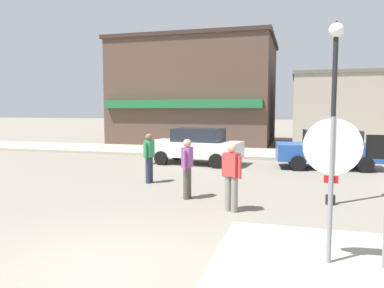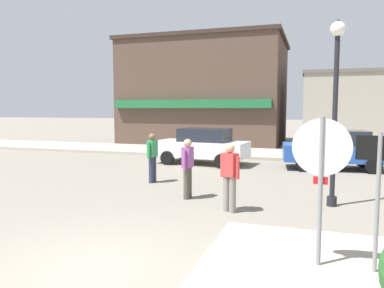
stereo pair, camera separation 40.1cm
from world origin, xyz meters
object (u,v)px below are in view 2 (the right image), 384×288
object	(u,v)px
lamp_post	(336,86)
stop_sign	(321,172)
one_way_sign	(378,188)
parked_car_second	(336,149)
parked_car_nearest	(202,146)
pedestrian_crossing_near	(230,175)
pedestrian_crossing_far	(188,167)
pedestrian_kerb_side	(152,156)

from	to	relation	value
lamp_post	stop_sign	bearing A→B (deg)	-95.00
one_way_sign	parked_car_second	xyz separation A→B (m)	(0.01, 10.24, -0.52)
parked_car_nearest	pedestrian_crossing_near	xyz separation A→B (m)	(2.78, -7.14, 0.06)
one_way_sign	parked_car_second	distance (m)	10.26
one_way_sign	lamp_post	world-z (taller)	lamp_post
lamp_post	parked_car_second	world-z (taller)	lamp_post
pedestrian_crossing_far	stop_sign	bearing A→B (deg)	-49.15
one_way_sign	pedestrian_crossing_far	size ratio (longest dim) A/B	1.30
one_way_sign	parked_car_nearest	size ratio (longest dim) A/B	0.51
stop_sign	parked_car_second	world-z (taller)	stop_sign
parked_car_second	pedestrian_crossing_near	xyz separation A→B (m)	(-2.70, -7.38, 0.06)
pedestrian_crossing_near	pedestrian_kerb_side	distance (m)	4.14
parked_car_nearest	pedestrian_crossing_far	bearing A→B (deg)	-77.06
parked_car_nearest	pedestrian_crossing_far	distance (m)	6.36
one_way_sign	parked_car_second	bearing A→B (deg)	89.95
lamp_post	parked_car_nearest	size ratio (longest dim) A/B	1.09
parked_car_second	pedestrian_kerb_side	size ratio (longest dim) A/B	2.59
pedestrian_kerb_side	pedestrian_crossing_far	bearing A→B (deg)	-43.81
stop_sign	pedestrian_crossing_near	bearing A→B (deg)	124.14
lamp_post	pedestrian_kerb_side	bearing A→B (deg)	166.02
stop_sign	one_way_sign	xyz separation A→B (m)	(0.75, -0.00, -0.19)
one_way_sign	pedestrian_crossing_far	distance (m)	5.58
lamp_post	one_way_sign	bearing A→B (deg)	-84.80
parked_car_nearest	pedestrian_crossing_near	world-z (taller)	pedestrian_crossing_near
parked_car_nearest	pedestrian_crossing_near	size ratio (longest dim) A/B	2.58
stop_sign	lamp_post	xyz separation A→B (m)	(0.37, 4.18, 1.44)
stop_sign	lamp_post	bearing A→B (deg)	85.00
lamp_post	parked_car_nearest	bearing A→B (deg)	131.11
parked_car_second	pedestrian_kerb_side	world-z (taller)	pedestrian_kerb_side
parked_car_nearest	parked_car_second	size ratio (longest dim) A/B	1.00
parked_car_nearest	pedestrian_crossing_far	xyz separation A→B (m)	(1.42, -6.20, 0.06)
pedestrian_crossing_near	pedestrian_crossing_far	distance (m)	1.65
one_way_sign	lamp_post	xyz separation A→B (m)	(-0.38, 4.18, 1.63)
pedestrian_crossing_near	parked_car_nearest	bearing A→B (deg)	111.25
lamp_post	pedestrian_crossing_near	bearing A→B (deg)	-150.31
pedestrian_crossing_near	pedestrian_kerb_side	size ratio (longest dim) A/B	1.00
stop_sign	parked_car_nearest	distance (m)	11.09
lamp_post	parked_car_second	distance (m)	6.44
one_way_sign	stop_sign	bearing A→B (deg)	179.81
stop_sign	parked_car_nearest	bearing A→B (deg)	115.25
parked_car_nearest	pedestrian_kerb_side	world-z (taller)	pedestrian_kerb_side
stop_sign	pedestrian_kerb_side	world-z (taller)	stop_sign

